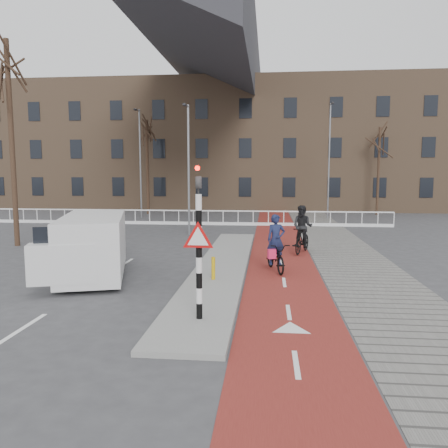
# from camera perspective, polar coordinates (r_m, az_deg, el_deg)

# --- Properties ---
(ground) EXTENTS (120.00, 120.00, 0.00)m
(ground) POSITION_cam_1_polar(r_m,az_deg,el_deg) (12.23, 1.08, -9.80)
(ground) COLOR #38383A
(ground) RESTS_ON ground
(bike_lane) EXTENTS (2.50, 60.00, 0.01)m
(bike_lane) POSITION_cam_1_polar(r_m,az_deg,el_deg) (21.97, 7.12, -2.42)
(bike_lane) COLOR maroon
(bike_lane) RESTS_ON ground
(sidewalk) EXTENTS (3.00, 60.00, 0.01)m
(sidewalk) POSITION_cam_1_polar(r_m,az_deg,el_deg) (22.22, 14.36, -2.47)
(sidewalk) COLOR slate
(sidewalk) RESTS_ON ground
(curb_island) EXTENTS (1.80, 16.00, 0.12)m
(curb_island) POSITION_cam_1_polar(r_m,az_deg,el_deg) (16.14, -0.25, -5.50)
(curb_island) COLOR gray
(curb_island) RESTS_ON ground
(traffic_signal) EXTENTS (0.80, 0.80, 3.68)m
(traffic_signal) POSITION_cam_1_polar(r_m,az_deg,el_deg) (9.90, -3.32, -1.95)
(traffic_signal) COLOR black
(traffic_signal) RESTS_ON curb_island
(bollard) EXTENTS (0.12, 0.12, 0.72)m
(bollard) POSITION_cam_1_polar(r_m,az_deg,el_deg) (13.84, -1.41, -5.79)
(bollard) COLOR #CA9E0B
(bollard) RESTS_ON curb_island
(cyclist_near) EXTENTS (1.17, 2.05, 2.02)m
(cyclist_near) POSITION_cam_1_polar(r_m,az_deg,el_deg) (15.53, 6.78, -3.69)
(cyclist_near) COLOR black
(cyclist_near) RESTS_ON bike_lane
(cyclist_far) EXTENTS (1.19, 2.01, 2.07)m
(cyclist_far) POSITION_cam_1_polar(r_m,az_deg,el_deg) (19.13, 10.20, -1.23)
(cyclist_far) COLOR black
(cyclist_far) RESTS_ON bike_lane
(van) EXTENTS (3.20, 5.13, 2.06)m
(van) POSITION_cam_1_polar(r_m,az_deg,el_deg) (15.24, -16.66, -2.61)
(van) COLOR silver
(van) RESTS_ON ground
(railing) EXTENTS (28.00, 0.10, 0.99)m
(railing) POSITION_cam_1_polar(r_m,az_deg,el_deg) (29.47, -5.93, 0.52)
(railing) COLOR silver
(railing) RESTS_ON ground
(townhouse_row) EXTENTS (46.00, 10.00, 15.90)m
(townhouse_row) POSITION_cam_1_polar(r_m,az_deg,el_deg) (44.08, 0.60, 12.39)
(townhouse_row) COLOR #7F6047
(townhouse_row) RESTS_ON ground
(tree_left) EXTENTS (0.24, 0.24, 9.52)m
(tree_left) POSITION_cam_1_polar(r_m,az_deg,el_deg) (22.88, -25.97, 9.27)
(tree_left) COLOR black
(tree_left) RESTS_ON ground
(tree_mid) EXTENTS (0.25, 0.25, 7.78)m
(tree_mid) POSITION_cam_1_polar(r_m,az_deg,el_deg) (37.34, -9.97, 7.27)
(tree_mid) COLOR black
(tree_mid) RESTS_ON ground
(tree_right) EXTENTS (0.21, 0.21, 7.16)m
(tree_right) POSITION_cam_1_polar(r_m,az_deg,el_deg) (38.30, 19.52, 6.50)
(tree_right) COLOR black
(tree_right) RESTS_ON ground
(streetlight_near) EXTENTS (0.12, 0.12, 7.15)m
(streetlight_near) POSITION_cam_1_polar(r_m,az_deg,el_deg) (24.37, -4.64, 6.94)
(streetlight_near) COLOR slate
(streetlight_near) RESTS_ON ground
(streetlight_left) EXTENTS (0.12, 0.12, 8.22)m
(streetlight_left) POSITION_cam_1_polar(r_m,az_deg,el_deg) (34.32, -10.86, 7.67)
(streetlight_left) COLOR slate
(streetlight_left) RESTS_ON ground
(streetlight_right) EXTENTS (0.12, 0.12, 8.55)m
(streetlight_right) POSITION_cam_1_polar(r_m,az_deg,el_deg) (33.77, 13.55, 7.91)
(streetlight_right) COLOR slate
(streetlight_right) RESTS_ON ground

